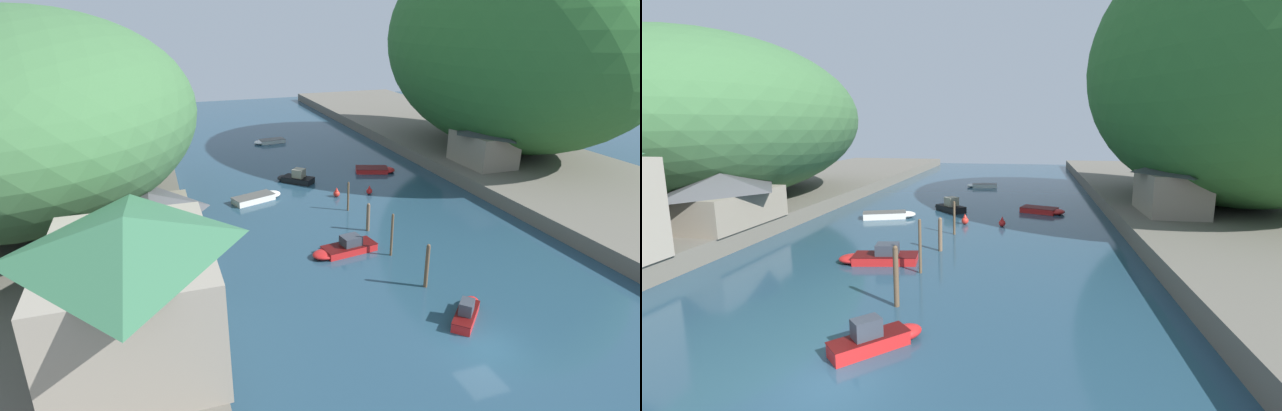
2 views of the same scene
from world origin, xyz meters
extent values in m
plane|color=#234256|center=(0.00, 30.00, 0.00)|extent=(130.00, 130.00, 0.00)
cube|color=#666056|center=(-26.14, 30.00, 0.74)|extent=(22.00, 120.00, 1.47)
cube|color=#666056|center=(26.14, 30.00, 0.74)|extent=(22.00, 120.00, 1.47)
ellipsoid|color=#3D6B3D|center=(-27.24, 29.17, 10.32)|extent=(28.73, 40.23, 17.69)
ellipsoid|color=#2D662D|center=(27.24, 34.16, 15.11)|extent=(29.26, 40.97, 27.27)
cube|color=gray|center=(-17.93, 17.65, 2.84)|extent=(5.91, 9.07, 2.75)
pyramid|color=#4C4C51|center=(-17.93, 17.65, 4.96)|extent=(6.39, 9.79, 1.49)
cube|color=gray|center=(19.90, 28.52, 3.36)|extent=(4.96, 7.42, 3.77)
pyramid|color=#3D4247|center=(19.90, 28.52, 5.90)|extent=(5.36, 8.02, 1.32)
cube|color=red|center=(0.43, 2.73, 0.32)|extent=(3.20, 3.21, 0.64)
ellipsoid|color=red|center=(1.62, 3.93, 0.32)|extent=(1.97, 1.97, 0.64)
cube|color=#450A0A|center=(0.43, 2.73, 0.65)|extent=(3.26, 3.27, 0.03)
cube|color=#333842|center=(0.35, 2.66, 1.07)|extent=(1.41, 1.41, 0.85)
cube|color=red|center=(8.07, 34.07, 0.28)|extent=(4.31, 3.28, 0.56)
ellipsoid|color=red|center=(9.87, 33.45, 0.28)|extent=(2.47, 2.55, 0.56)
cube|color=#450A0A|center=(8.07, 34.07, 0.57)|extent=(4.39, 3.34, 0.03)
cube|color=white|center=(-0.05, 52.71, 0.27)|extent=(3.92, 2.31, 0.53)
ellipsoid|color=white|center=(-1.90, 52.49, 0.27)|extent=(2.06, 1.99, 0.53)
cube|color=#525252|center=(-0.05, 52.71, 0.55)|extent=(4.00, 2.35, 0.03)
cube|color=silver|center=(-7.92, 28.47, 0.32)|extent=(4.67, 3.15, 0.64)
ellipsoid|color=silver|center=(-5.89, 29.18, 0.32)|extent=(2.61, 2.36, 0.64)
cube|color=#504E4A|center=(-7.92, 28.47, 0.66)|extent=(4.76, 3.22, 0.03)
cube|color=red|center=(-2.88, 14.33, 0.30)|extent=(4.63, 2.48, 0.59)
ellipsoid|color=red|center=(-5.05, 13.99, 0.30)|extent=(2.44, 2.05, 0.59)
cube|color=#450A0A|center=(-2.88, 14.33, 0.61)|extent=(4.72, 2.52, 0.03)
cube|color=#333842|center=(-2.74, 14.35, 0.99)|extent=(1.72, 1.50, 0.79)
cube|color=black|center=(-1.73, 33.02, 0.32)|extent=(3.74, 3.69, 0.64)
ellipsoid|color=black|center=(-2.99, 34.24, 0.32)|extent=(2.41, 2.41, 0.64)
cube|color=black|center=(-1.73, 33.02, 0.65)|extent=(3.82, 3.77, 0.03)
cube|color=#9E937F|center=(-1.65, 32.94, 1.15)|extent=(1.73, 1.73, 1.01)
cylinder|color=brown|center=(0.18, 7.32, 1.60)|extent=(0.28, 0.28, 3.19)
sphere|color=brown|center=(0.18, 7.32, 3.25)|extent=(0.26, 0.26, 0.26)
cylinder|color=brown|center=(0.08, 12.64, 1.75)|extent=(0.20, 0.20, 3.50)
sphere|color=brown|center=(0.08, 12.64, 3.54)|extent=(0.18, 0.18, 0.18)
cylinder|color=brown|center=(0.32, 17.78, 1.22)|extent=(0.32, 0.32, 2.44)
sphere|color=brown|center=(0.32, 17.78, 2.50)|extent=(0.29, 0.29, 0.29)
cylinder|color=brown|center=(0.47, 22.96, 1.43)|extent=(0.21, 0.21, 2.86)
sphere|color=brown|center=(0.47, 22.96, 2.90)|extent=(0.19, 0.19, 0.19)
sphere|color=red|center=(4.46, 26.69, 0.33)|extent=(0.65, 0.65, 0.65)
cone|color=red|center=(4.46, 26.69, 0.82)|extent=(0.33, 0.33, 0.33)
sphere|color=red|center=(0.80, 27.06, 0.35)|extent=(0.70, 0.70, 0.70)
cone|color=red|center=(0.80, 27.06, 0.87)|extent=(0.35, 0.35, 0.35)
cylinder|color=#282D3D|center=(-17.13, 13.78, 1.90)|extent=(0.13, 0.13, 0.85)
cylinder|color=#282D3D|center=(-17.11, 13.96, 1.90)|extent=(0.13, 0.13, 0.85)
cube|color=#B2231E|center=(-17.12, 13.87, 2.63)|extent=(0.26, 0.40, 0.62)
sphere|color=#9E7051|center=(-17.12, 13.87, 3.05)|extent=(0.22, 0.22, 0.22)
camera|label=1|loc=(-17.09, -19.87, 18.28)|focal=28.00mm
camera|label=2|loc=(7.06, -13.33, 9.52)|focal=24.00mm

